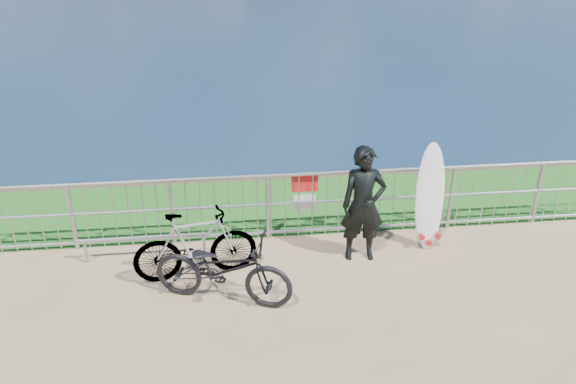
{
  "coord_description": "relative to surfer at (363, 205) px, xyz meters",
  "views": [
    {
      "loc": [
        -1.06,
        -6.25,
        4.65
      ],
      "look_at": [
        -0.23,
        1.2,
        1.0
      ],
      "focal_mm": 35.0,
      "sensor_mm": 36.0,
      "label": 1
    }
  ],
  "objects": [
    {
      "name": "bike_rack",
      "position": [
        -3.24,
        0.29,
        -0.56
      ],
      "size": [
        1.95,
        0.05,
        0.4
      ],
      "color": "#96999F",
      "rests_on": "ground"
    },
    {
      "name": "surfer",
      "position": [
        0.0,
        0.0,
        0.0
      ],
      "size": [
        0.67,
        0.46,
        1.79
      ],
      "primitive_type": "imported",
      "rotation": [
        0.0,
        0.0,
        -0.04
      ],
      "color": "black",
      "rests_on": "ground"
    },
    {
      "name": "bicycle_near",
      "position": [
        -2.07,
        -0.86,
        -0.39
      ],
      "size": [
        2.01,
        1.25,
        1.0
      ],
      "primitive_type": "imported",
      "rotation": [
        0.0,
        0.0,
        1.23
      ],
      "color": "black",
      "rests_on": "ground"
    },
    {
      "name": "railing",
      "position": [
        -0.83,
        0.72,
        -0.31
      ],
      "size": [
        10.06,
        0.1,
        1.13
      ],
      "color": "#96999F",
      "rests_on": "ground"
    },
    {
      "name": "grass_strip",
      "position": [
        -0.85,
        1.82,
        -0.88
      ],
      "size": [
        120.0,
        120.0,
        0.0
      ],
      "primitive_type": "plane",
      "color": "#175316",
      "rests_on": "ground"
    },
    {
      "name": "surfboard",
      "position": [
        1.1,
        0.25,
        -0.12
      ],
      "size": [
        0.49,
        0.45,
        1.68
      ],
      "color": "silver",
      "rests_on": "ground"
    },
    {
      "name": "bicycle_far",
      "position": [
        -2.45,
        -0.25,
        -0.37
      ],
      "size": [
        1.8,
        0.76,
        1.05
      ],
      "primitive_type": "imported",
      "rotation": [
        0.0,
        0.0,
        1.73
      ],
      "color": "black",
      "rests_on": "ground"
    }
  ]
}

